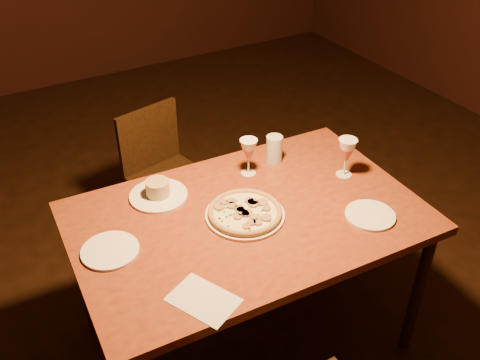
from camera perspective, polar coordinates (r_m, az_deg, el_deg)
dining_table at (r=2.22m, az=0.81°, el=-5.03°), size 1.45×0.97×0.76m
chair_far at (r=3.03m, az=-8.20°, el=1.05°), size 0.46×0.46×0.79m
pizza_plate at (r=2.16m, az=0.53°, el=-3.48°), size 0.32×0.32×0.04m
ramekin_saucer at (r=2.29m, az=-8.73°, el=-1.25°), size 0.25×0.25×0.08m
wine_glass_far at (r=2.37m, az=0.92°, el=2.47°), size 0.08×0.08×0.17m
wine_glass_right at (r=2.41m, az=11.23°, el=2.36°), size 0.08×0.08×0.18m
water_tumbler at (r=2.48m, az=3.67°, el=3.35°), size 0.08×0.08×0.13m
side_plate_left at (r=2.06m, az=-13.69°, el=-7.32°), size 0.22×0.22×0.01m
side_plate_near at (r=2.23m, az=13.72°, el=-3.67°), size 0.20×0.20×0.01m
menu_card at (r=1.84m, az=-3.91°, el=-12.63°), size 0.24×0.27×0.00m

